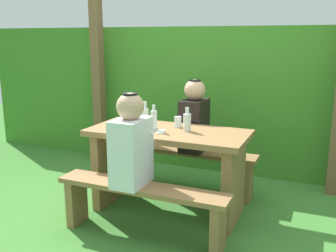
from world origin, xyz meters
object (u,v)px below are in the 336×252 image
at_px(picnic_table, 168,157).
at_px(bottle_left, 145,116).
at_px(bench_near, 142,200).
at_px(cell_phone, 161,132).
at_px(person_black_coat, 194,118).
at_px(drinking_glass, 178,122).
at_px(person_white_shirt, 131,143).
at_px(bottle_center, 154,120).
at_px(bench_far, 188,161).
at_px(bottle_right, 187,122).

relative_size(picnic_table, bottle_left, 6.20).
bearing_deg(bench_near, cell_phone, 93.55).
distance_m(picnic_table, person_black_coat, 0.58).
bearing_deg(drinking_glass, person_white_shirt, -100.30).
xyz_separation_m(drinking_glass, bottle_left, (-0.30, -0.06, 0.04)).
xyz_separation_m(picnic_table, cell_phone, (-0.03, -0.10, 0.25)).
distance_m(bottle_left, cell_phone, 0.30).
height_order(person_white_shirt, bottle_center, person_white_shirt).
height_order(bench_near, bench_far, same).
bearing_deg(bottle_right, bench_far, 108.57).
relative_size(bench_near, bottle_center, 6.18).
xyz_separation_m(bench_far, cell_phone, (-0.03, -0.62, 0.45)).
distance_m(picnic_table, bottle_right, 0.37).
distance_m(person_white_shirt, drinking_glass, 0.67).
distance_m(bench_far, bottle_left, 0.74).
bearing_deg(bottle_left, bench_far, 59.63).
relative_size(bench_near, person_black_coat, 1.95).
distance_m(person_black_coat, drinking_glass, 0.39).
bearing_deg(drinking_glass, cell_phone, -105.21).
bearing_deg(picnic_table, bench_far, 90.00).
relative_size(bench_near, drinking_glass, 14.28).
relative_size(bench_near, bottle_right, 6.73).
height_order(bench_far, person_white_shirt, person_white_shirt).
bearing_deg(bottle_left, picnic_table, -16.70).
height_order(drinking_glass, bottle_center, bottle_center).
bearing_deg(cell_phone, bottle_center, 136.41).
distance_m(bench_near, drinking_glass, 0.83).
height_order(person_white_shirt, bottle_right, person_white_shirt).
distance_m(person_black_coat, bottle_left, 0.55).
bearing_deg(bottle_center, cell_phone, -24.02).
height_order(person_white_shirt, bottle_left, person_white_shirt).
relative_size(picnic_table, person_black_coat, 1.95).
bearing_deg(person_black_coat, bench_far, 176.82).
height_order(person_white_shirt, person_black_coat, same).
height_order(bench_near, person_white_shirt, person_white_shirt).
height_order(drinking_glass, cell_phone, drinking_glass).
xyz_separation_m(bottle_right, cell_phone, (-0.19, -0.13, -0.08)).
bearing_deg(bottle_right, bench_near, -106.57).
bearing_deg(drinking_glass, bench_far, 95.56).
distance_m(picnic_table, bench_near, 0.56).
height_order(picnic_table, bench_near, picnic_table).
xyz_separation_m(person_white_shirt, person_black_coat, (0.14, 1.04, 0.00)).
height_order(person_black_coat, bottle_right, person_black_coat).
xyz_separation_m(bench_near, drinking_glass, (0.04, 0.66, 0.50)).
distance_m(bench_near, bottle_right, 0.79).
bearing_deg(bottle_center, person_white_shirt, -86.81).
relative_size(person_black_coat, bottle_center, 3.18).
relative_size(person_white_shirt, bottle_left, 3.18).
bearing_deg(bench_near, bottle_right, 73.43).
bearing_deg(cell_phone, bench_far, 67.99).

